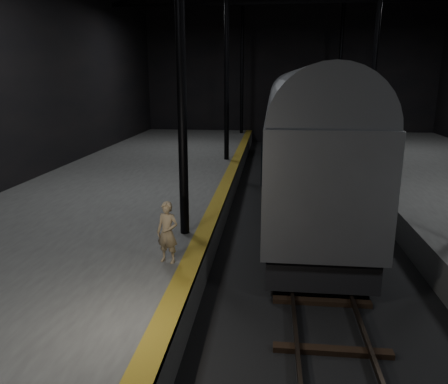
# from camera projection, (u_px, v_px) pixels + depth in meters

# --- Properties ---
(ground) EXTENTS (44.00, 44.00, 0.00)m
(ground) POSITION_uv_depth(u_px,v_px,m) (305.00, 225.00, 16.54)
(ground) COLOR black
(ground) RESTS_ON ground
(platform_left) EXTENTS (9.00, 43.80, 1.00)m
(platform_left) POSITION_uv_depth(u_px,v_px,m) (113.00, 206.00, 17.20)
(platform_left) COLOR #4B4B49
(platform_left) RESTS_ON ground
(tactile_strip) EXTENTS (0.50, 43.80, 0.01)m
(tactile_strip) POSITION_uv_depth(u_px,v_px,m) (219.00, 197.00, 16.62)
(tactile_strip) COLOR #9C691C
(tactile_strip) RESTS_ON platform_left
(track) EXTENTS (2.40, 43.00, 0.24)m
(track) POSITION_uv_depth(u_px,v_px,m) (305.00, 223.00, 16.52)
(track) COLOR #3F3328
(track) RESTS_ON ground
(train) EXTENTS (3.17, 21.18, 5.66)m
(train) POSITION_uv_depth(u_px,v_px,m) (301.00, 128.00, 20.00)
(train) COLOR #919398
(train) RESTS_ON ground
(woman) EXTENTS (0.64, 0.51, 1.54)m
(woman) POSITION_uv_depth(u_px,v_px,m) (167.00, 232.00, 10.61)
(woman) COLOR tan
(woman) RESTS_ON platform_left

